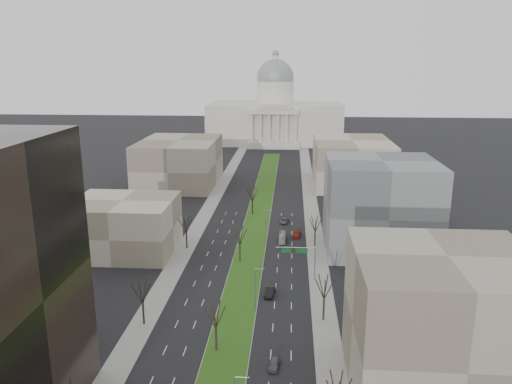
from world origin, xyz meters
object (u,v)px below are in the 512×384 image
at_px(car_grey_near, 274,363).
at_px(car_black, 270,291).
at_px(box_van, 282,237).
at_px(car_red, 297,234).
at_px(car_grey_far, 284,221).

height_order(car_grey_near, car_black, car_black).
bearing_deg(box_van, car_red, 44.65).
xyz_separation_m(car_red, box_van, (-4.06, -3.96, 0.30)).
height_order(car_black, box_van, box_van).
height_order(car_grey_near, car_red, car_red).
distance_m(car_black, car_grey_far, 49.83).
height_order(car_red, box_van, box_van).
height_order(car_grey_far, box_van, box_van).
relative_size(car_grey_far, box_van, 0.65).
bearing_deg(car_grey_far, box_van, -82.39).
xyz_separation_m(car_grey_near, box_van, (0.10, 59.86, 0.34)).
relative_size(car_grey_near, box_van, 0.55).
height_order(car_grey_near, car_grey_far, car_grey_near).
relative_size(car_red, car_grey_far, 1.05).
relative_size(car_grey_near, car_grey_far, 0.85).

